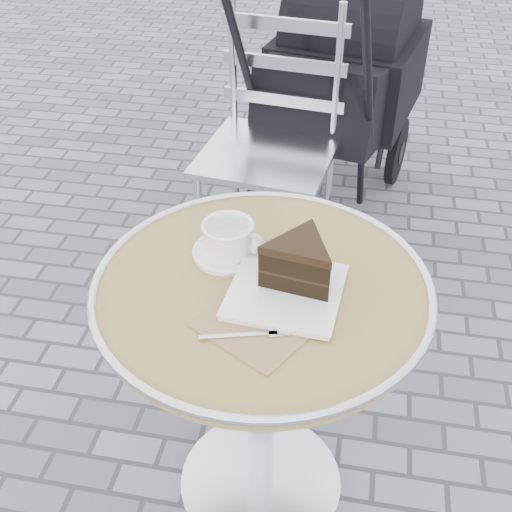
% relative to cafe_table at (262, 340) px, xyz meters
% --- Properties ---
extents(ground, '(80.00, 80.00, 0.00)m').
position_rel_cafe_table_xyz_m(ground, '(0.00, 0.00, -0.57)').
color(ground, slate).
rests_on(ground, ground).
extents(cafe_table, '(0.72, 0.72, 0.74)m').
position_rel_cafe_table_xyz_m(cafe_table, '(0.00, 0.00, 0.00)').
color(cafe_table, silver).
rests_on(cafe_table, ground).
extents(cappuccino_set, '(0.16, 0.16, 0.08)m').
position_rel_cafe_table_xyz_m(cappuccino_set, '(-0.09, 0.09, 0.20)').
color(cappuccino_set, white).
rests_on(cappuccino_set, cafe_table).
extents(cake_plate_set, '(0.32, 0.37, 0.12)m').
position_rel_cafe_table_xyz_m(cake_plate_set, '(0.07, -0.01, 0.22)').
color(cake_plate_set, '#956E52').
rests_on(cake_plate_set, cafe_table).
extents(bistro_chair, '(0.50, 0.50, 0.99)m').
position_rel_cafe_table_xyz_m(bistro_chair, '(-0.14, 1.05, 0.05)').
color(bistro_chair, silver).
rests_on(bistro_chair, ground).
extents(baby_stroller, '(0.71, 1.17, 1.14)m').
position_rel_cafe_table_xyz_m(baby_stroller, '(0.05, 1.53, -0.05)').
color(baby_stroller, black).
rests_on(baby_stroller, ground).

